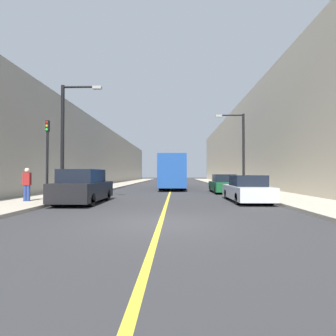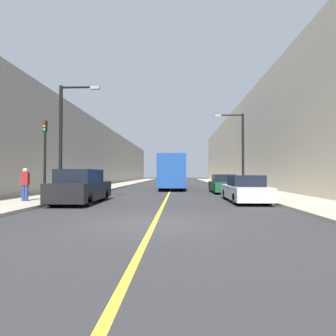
{
  "view_description": "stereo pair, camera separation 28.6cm",
  "coord_description": "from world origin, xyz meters",
  "px_view_note": "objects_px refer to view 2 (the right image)",
  "views": [
    {
      "loc": [
        0.51,
        -8.54,
        1.61
      ],
      "look_at": [
        -0.32,
        18.66,
        2.2
      ],
      "focal_mm": 28.0,
      "sensor_mm": 36.0,
      "label": 1
    },
    {
      "loc": [
        0.79,
        -8.53,
        1.61
      ],
      "look_at": [
        -0.32,
        18.66,
        2.2
      ],
      "focal_mm": 28.0,
      "sensor_mm": 36.0,
      "label": 2
    }
  ],
  "objects_px": {
    "bus": "(173,172)",
    "street_lamp_left": "(64,134)",
    "parked_suv_left": "(81,187)",
    "car_right_near": "(245,190)",
    "car_right_mid": "(223,185)",
    "street_lamp_right": "(240,147)",
    "pedestrian": "(25,184)",
    "traffic_light": "(45,158)"
  },
  "relations": [
    {
      "from": "car_right_near",
      "to": "traffic_light",
      "type": "bearing_deg",
      "value": -167.74
    },
    {
      "from": "parked_suv_left",
      "to": "car_right_near",
      "type": "bearing_deg",
      "value": 6.08
    },
    {
      "from": "street_lamp_left",
      "to": "street_lamp_right",
      "type": "relative_size",
      "value": 1.03
    },
    {
      "from": "street_lamp_left",
      "to": "car_right_near",
      "type": "bearing_deg",
      "value": 1.78
    },
    {
      "from": "bus",
      "to": "parked_suv_left",
      "type": "relative_size",
      "value": 2.64
    },
    {
      "from": "bus",
      "to": "car_right_mid",
      "type": "relative_size",
      "value": 2.76
    },
    {
      "from": "car_right_mid",
      "to": "pedestrian",
      "type": "relative_size",
      "value": 2.62
    },
    {
      "from": "parked_suv_left",
      "to": "street_lamp_left",
      "type": "relative_size",
      "value": 0.74
    },
    {
      "from": "street_lamp_right",
      "to": "pedestrian",
      "type": "distance_m",
      "value": 15.46
    },
    {
      "from": "bus",
      "to": "traffic_light",
      "type": "relative_size",
      "value": 3.1
    },
    {
      "from": "bus",
      "to": "street_lamp_left",
      "type": "bearing_deg",
      "value": -112.43
    },
    {
      "from": "street_lamp_right",
      "to": "car_right_mid",
      "type": "bearing_deg",
      "value": 147.73
    },
    {
      "from": "traffic_light",
      "to": "bus",
      "type": "bearing_deg",
      "value": 69.67
    },
    {
      "from": "parked_suv_left",
      "to": "pedestrian",
      "type": "distance_m",
      "value": 2.92
    },
    {
      "from": "car_right_mid",
      "to": "traffic_light",
      "type": "distance_m",
      "value": 14.05
    },
    {
      "from": "street_lamp_right",
      "to": "traffic_light",
      "type": "bearing_deg",
      "value": -143.79
    },
    {
      "from": "bus",
      "to": "parked_suv_left",
      "type": "bearing_deg",
      "value": -107.33
    },
    {
      "from": "street_lamp_left",
      "to": "traffic_light",
      "type": "relative_size",
      "value": 1.59
    },
    {
      "from": "parked_suv_left",
      "to": "street_lamp_right",
      "type": "distance_m",
      "value": 12.9
    },
    {
      "from": "parked_suv_left",
      "to": "car_right_near",
      "type": "height_order",
      "value": "parked_suv_left"
    },
    {
      "from": "pedestrian",
      "to": "car_right_mid",
      "type": "bearing_deg",
      "value": 35.27
    },
    {
      "from": "traffic_light",
      "to": "pedestrian",
      "type": "relative_size",
      "value": 2.34
    },
    {
      "from": "parked_suv_left",
      "to": "street_lamp_left",
      "type": "bearing_deg",
      "value": 152.67
    },
    {
      "from": "car_right_mid",
      "to": "car_right_near",
      "type": "bearing_deg",
      "value": -89.65
    },
    {
      "from": "parked_suv_left",
      "to": "traffic_light",
      "type": "distance_m",
      "value": 2.43
    },
    {
      "from": "street_lamp_left",
      "to": "pedestrian",
      "type": "xyz_separation_m",
      "value": [
        -1.64,
        -1.05,
        -2.84
      ]
    },
    {
      "from": "car_right_near",
      "to": "pedestrian",
      "type": "bearing_deg",
      "value": -173.47
    },
    {
      "from": "bus",
      "to": "street_lamp_left",
      "type": "relative_size",
      "value": 1.95
    },
    {
      "from": "bus",
      "to": "car_right_mid",
      "type": "bearing_deg",
      "value": -58.08
    },
    {
      "from": "car_right_near",
      "to": "car_right_mid",
      "type": "height_order",
      "value": "car_right_mid"
    },
    {
      "from": "parked_suv_left",
      "to": "street_lamp_left",
      "type": "xyz_separation_m",
      "value": [
        -1.24,
        0.64,
        3.05
      ]
    },
    {
      "from": "street_lamp_left",
      "to": "car_right_mid",
      "type": "bearing_deg",
      "value": 35.7
    },
    {
      "from": "bus",
      "to": "car_right_near",
      "type": "relative_size",
      "value": 2.65
    },
    {
      "from": "bus",
      "to": "car_right_near",
      "type": "bearing_deg",
      "value": -72.64
    },
    {
      "from": "street_lamp_right",
      "to": "traffic_light",
      "type": "relative_size",
      "value": 1.54
    },
    {
      "from": "bus",
      "to": "car_right_near",
      "type": "height_order",
      "value": "bus"
    },
    {
      "from": "street_lamp_right",
      "to": "parked_suv_left",
      "type": "bearing_deg",
      "value": -144.91
    },
    {
      "from": "bus",
      "to": "pedestrian",
      "type": "xyz_separation_m",
      "value": [
        -7.56,
        -15.39,
        -0.78
      ]
    },
    {
      "from": "parked_suv_left",
      "to": "bus",
      "type": "bearing_deg",
      "value": 72.67
    },
    {
      "from": "car_right_mid",
      "to": "traffic_light",
      "type": "bearing_deg",
      "value": -138.08
    },
    {
      "from": "street_lamp_left",
      "to": "parked_suv_left",
      "type": "bearing_deg",
      "value": -27.33
    },
    {
      "from": "car_right_mid",
      "to": "pedestrian",
      "type": "height_order",
      "value": "pedestrian"
    }
  ]
}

